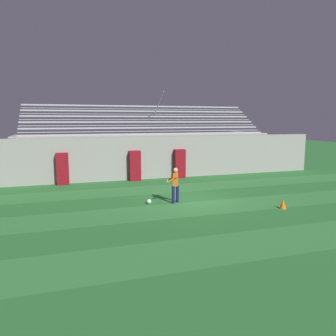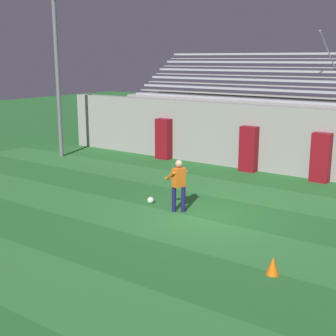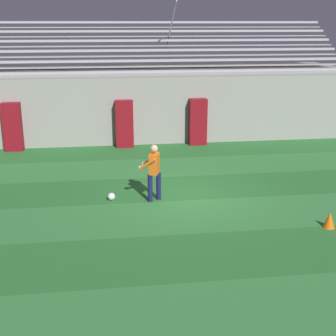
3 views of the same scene
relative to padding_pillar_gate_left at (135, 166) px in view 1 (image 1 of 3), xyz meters
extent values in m
plane|color=#286B2D|center=(1.54, -5.95, -0.97)|extent=(80.00, 80.00, 0.00)
cube|color=#337A38|center=(1.54, -11.95, -0.96)|extent=(28.00, 2.23, 0.01)
cube|color=#337A38|center=(1.54, -7.50, -0.96)|extent=(28.00, 2.23, 0.01)
cube|color=#337A38|center=(1.54, -3.05, -0.96)|extent=(28.00, 2.23, 0.01)
cube|color=#999691|center=(1.54, 0.55, 0.43)|extent=(24.00, 0.60, 2.80)
cube|color=maroon|center=(0.00, 0.00, 0.00)|extent=(0.72, 0.44, 1.94)
cube|color=maroon|center=(3.07, 0.00, 0.00)|extent=(0.72, 0.44, 1.94)
cube|color=maroon|center=(-4.46, 0.00, 0.00)|extent=(0.72, 0.44, 1.94)
cube|color=#999691|center=(1.54, 3.25, 0.48)|extent=(18.00, 4.60, 2.90)
cube|color=#A8AAB2|center=(1.54, 1.30, 1.98)|extent=(17.10, 0.36, 0.10)
cube|color=#999691|center=(1.54, 1.10, 1.75)|extent=(17.10, 0.60, 0.04)
cube|color=#A8AAB2|center=(1.54, 2.00, 2.38)|extent=(17.10, 0.36, 0.10)
cube|color=#999691|center=(1.54, 1.80, 2.15)|extent=(17.10, 0.60, 0.04)
cube|color=#A8AAB2|center=(1.54, 2.70, 2.78)|extent=(17.10, 0.36, 0.10)
cube|color=#999691|center=(1.54, 2.50, 2.55)|extent=(17.10, 0.60, 0.04)
cube|color=#A8AAB2|center=(1.54, 3.40, 3.18)|extent=(17.10, 0.36, 0.10)
cube|color=#999691|center=(1.54, 3.20, 2.95)|extent=(17.10, 0.60, 0.04)
cube|color=#A8AAB2|center=(1.54, 4.10, 3.58)|extent=(17.10, 0.36, 0.10)
cube|color=#999691|center=(1.54, 3.90, 3.35)|extent=(17.10, 0.60, 0.04)
cube|color=#A8AAB2|center=(1.54, 4.80, 3.98)|extent=(17.10, 0.36, 0.10)
cube|color=#999691|center=(1.54, 4.60, 3.75)|extent=(17.10, 0.60, 0.04)
cylinder|color=#A8AAB2|center=(2.32, 2.80, 3.83)|extent=(0.06, 3.33, 2.05)
cylinder|color=#19194C|center=(0.45, -6.31, -0.56)|extent=(0.18, 0.18, 0.82)
cylinder|color=#19194C|center=(0.71, -6.17, -0.56)|extent=(0.18, 0.18, 0.82)
cube|color=orange|center=(0.58, -6.24, 0.15)|extent=(0.35, 0.44, 0.60)
sphere|color=tan|center=(0.58, -6.24, 0.59)|extent=(0.22, 0.22, 0.22)
cylinder|color=orange|center=(0.37, -6.42, 0.20)|extent=(0.48, 0.24, 0.37)
cylinder|color=orange|center=(0.53, -5.97, 0.20)|extent=(0.48, 0.24, 0.37)
cube|color=silver|center=(0.20, -6.32, 0.07)|extent=(0.14, 0.14, 0.08)
cube|color=silver|center=(0.33, -5.94, 0.07)|extent=(0.14, 0.14, 0.08)
sphere|color=white|center=(-0.66, -6.06, -0.86)|extent=(0.22, 0.22, 0.22)
cone|color=orange|center=(4.77, -8.71, -0.76)|extent=(0.30, 0.30, 0.42)
camera|label=1|loc=(-4.44, -20.54, 2.93)|focal=35.00mm
camera|label=2|loc=(8.41, -17.99, 3.78)|focal=50.00mm
camera|label=3|loc=(-0.70, -18.93, 4.03)|focal=50.00mm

